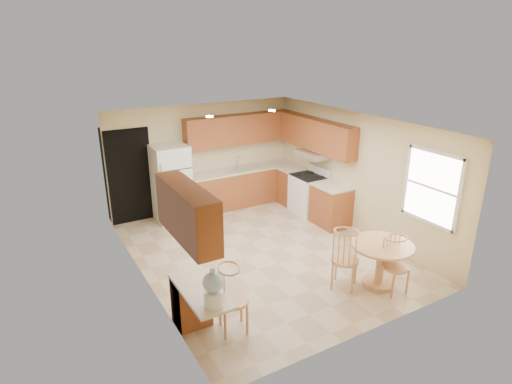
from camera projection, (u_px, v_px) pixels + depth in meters
floor at (264, 252)px, 8.24m from camera, size 5.50×5.50×0.00m
ceiling at (264, 124)px, 7.39m from camera, size 4.50×5.50×0.02m
wall_back at (204, 157)px, 10.05m from camera, size 4.50×0.02×2.50m
wall_front at (372, 254)px, 5.58m from camera, size 4.50×0.02×2.50m
wall_left at (142, 216)px, 6.76m from camera, size 0.02×5.50×2.50m
wall_right at (357, 173)px, 8.87m from camera, size 0.02×5.50×2.50m
doorway at (130, 177)px, 9.29m from camera, size 0.90×0.02×2.10m
base_cab_back at (243, 187)px, 10.50m from camera, size 2.75×0.60×0.87m
counter_back at (243, 169)px, 10.34m from camera, size 2.75×0.63×0.04m
base_cab_right_a at (293, 187)px, 10.52m from camera, size 0.60×0.59×0.87m
counter_right_a at (293, 169)px, 10.36m from camera, size 0.63×0.59×0.04m
base_cab_right_b at (331, 206)px, 9.34m from camera, size 0.60×0.80×0.87m
counter_right_b at (332, 186)px, 9.18m from camera, size 0.63×0.80×0.04m
upper_cab_back at (240, 129)px, 10.12m from camera, size 2.75×0.33×0.70m
upper_cab_right at (316, 135)px, 9.57m from camera, size 0.33×2.42×0.70m
upper_cab_left at (187, 213)px, 5.33m from camera, size 0.33×1.40×0.70m
sink at (242, 169)px, 10.32m from camera, size 0.78×0.44×0.01m
range_hood at (313, 154)px, 9.66m from camera, size 0.50×0.76×0.14m
desk_pedestal at (191, 301)px, 6.11m from camera, size 0.48×0.42×0.72m
desk_top at (201, 290)px, 5.67m from camera, size 0.50×1.20×0.04m
window at (432, 187)px, 7.27m from camera, size 0.06×1.12×1.30m
can_light_a at (210, 116)px, 8.13m from camera, size 0.14×0.14×0.02m
can_light_b at (272, 110)px, 8.79m from camera, size 0.14×0.14×0.02m
refrigerator at (171, 183)px, 9.46m from camera, size 0.76×0.74×1.72m
stove at (308, 194)px, 9.95m from camera, size 0.65×0.76×1.09m
dining_table at (381, 258)px, 7.02m from camera, size 1.01×1.01×0.75m
chair_table_a at (350, 255)px, 6.84m from camera, size 0.46×0.57×1.03m
chair_table_b at (401, 262)px, 6.72m from camera, size 0.42×0.42×0.94m
chair_desk at (236, 296)px, 5.80m from camera, size 0.44×0.57×0.99m
water_crock at (213, 289)px, 5.23m from camera, size 0.26×0.26×0.54m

